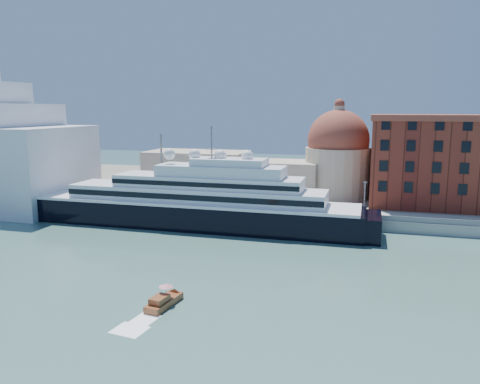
% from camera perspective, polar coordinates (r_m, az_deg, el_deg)
% --- Properties ---
extents(ground, '(400.00, 400.00, 0.00)m').
position_cam_1_polar(ground, '(85.25, -6.43, -8.16)').
color(ground, '#3A645F').
rests_on(ground, ground).
extents(quay, '(180.00, 10.00, 2.50)m').
position_cam_1_polar(quay, '(116.00, -0.15, -2.55)').
color(quay, gray).
rests_on(quay, ground).
extents(land, '(260.00, 72.00, 2.00)m').
position_cam_1_polar(land, '(155.19, 3.96, 0.55)').
color(land, slate).
rests_on(land, ground).
extents(quay_fence, '(180.00, 0.10, 1.20)m').
position_cam_1_polar(quay_fence, '(111.38, -0.78, -2.10)').
color(quay_fence, slate).
rests_on(quay_fence, quay).
extents(superyacht, '(89.78, 12.45, 26.83)m').
position_cam_1_polar(superyacht, '(108.97, -7.67, -1.64)').
color(superyacht, black).
rests_on(superyacht, ground).
extents(service_barge, '(14.40, 8.86, 3.07)m').
position_cam_1_polar(service_barge, '(134.63, -26.15, -1.98)').
color(service_barge, white).
rests_on(service_barge, ground).
extents(water_taxi, '(3.10, 6.90, 3.16)m').
position_cam_1_polar(water_taxi, '(66.27, -9.32, -12.99)').
color(water_taxi, maroon).
rests_on(water_taxi, ground).
extents(warehouse, '(43.00, 19.00, 23.25)m').
position_cam_1_polar(warehouse, '(129.36, 25.02, 3.45)').
color(warehouse, maroon).
rests_on(warehouse, land).
extents(church, '(66.00, 18.00, 25.50)m').
position_cam_1_polar(church, '(135.79, 5.17, 3.40)').
color(church, beige).
rests_on(church, land).
extents(lamp_posts, '(120.80, 2.40, 18.00)m').
position_cam_1_polar(lamp_posts, '(116.87, -6.38, 1.77)').
color(lamp_posts, slate).
rests_on(lamp_posts, quay).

